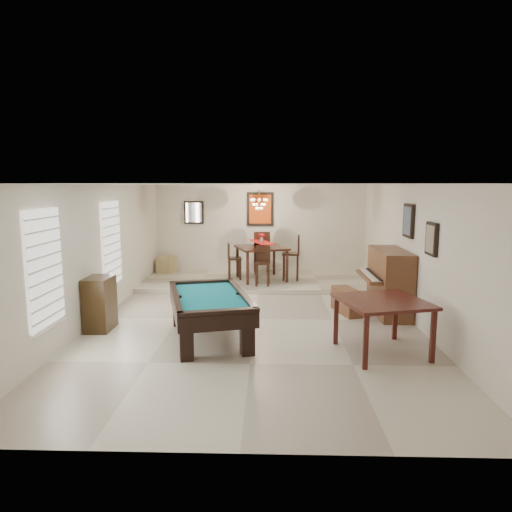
# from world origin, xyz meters

# --- Properties ---
(ground_plane) EXTENTS (6.00, 9.00, 0.02)m
(ground_plane) POSITION_xyz_m (0.00, 0.00, -0.01)
(ground_plane) COLOR beige
(wall_back) EXTENTS (6.00, 0.04, 2.60)m
(wall_back) POSITION_xyz_m (0.00, 4.50, 1.30)
(wall_back) COLOR silver
(wall_back) RESTS_ON ground_plane
(wall_front) EXTENTS (6.00, 0.04, 2.60)m
(wall_front) POSITION_xyz_m (0.00, -4.50, 1.30)
(wall_front) COLOR silver
(wall_front) RESTS_ON ground_plane
(wall_left) EXTENTS (0.04, 9.00, 2.60)m
(wall_left) POSITION_xyz_m (-3.00, 0.00, 1.30)
(wall_left) COLOR silver
(wall_left) RESTS_ON ground_plane
(wall_right) EXTENTS (0.04, 9.00, 2.60)m
(wall_right) POSITION_xyz_m (3.00, 0.00, 1.30)
(wall_right) COLOR silver
(wall_right) RESTS_ON ground_plane
(ceiling) EXTENTS (6.00, 9.00, 0.04)m
(ceiling) POSITION_xyz_m (0.00, 0.00, 2.60)
(ceiling) COLOR white
(ceiling) RESTS_ON wall_back
(dining_step) EXTENTS (6.00, 2.50, 0.12)m
(dining_step) POSITION_xyz_m (0.00, 3.25, 0.06)
(dining_step) COLOR beige
(dining_step) RESTS_ON ground_plane
(window_left_front) EXTENTS (0.06, 1.00, 1.70)m
(window_left_front) POSITION_xyz_m (-2.97, -2.20, 1.40)
(window_left_front) COLOR white
(window_left_front) RESTS_ON wall_left
(window_left_rear) EXTENTS (0.06, 1.00, 1.70)m
(window_left_rear) POSITION_xyz_m (-2.97, 0.60, 1.40)
(window_left_rear) COLOR white
(window_left_rear) RESTS_ON wall_left
(pool_table) EXTENTS (1.74, 2.46, 0.74)m
(pool_table) POSITION_xyz_m (-0.73, -1.15, 0.37)
(pool_table) COLOR black
(pool_table) RESTS_ON ground_plane
(square_table) EXTENTS (1.49, 1.49, 0.85)m
(square_table) POSITION_xyz_m (2.02, -1.74, 0.42)
(square_table) COLOR #36120D
(square_table) RESTS_ON ground_plane
(upright_piano) EXTENTS (0.88, 1.57, 1.31)m
(upright_piano) POSITION_xyz_m (2.54, 0.47, 0.65)
(upright_piano) COLOR brown
(upright_piano) RESTS_ON ground_plane
(piano_bench) EXTENTS (0.58, 0.94, 0.49)m
(piano_bench) POSITION_xyz_m (1.87, 0.48, 0.25)
(piano_bench) COLOR brown
(piano_bench) RESTS_ON ground_plane
(apothecary_chest) EXTENTS (0.43, 0.64, 0.96)m
(apothecary_chest) POSITION_xyz_m (-2.77, -0.72, 0.48)
(apothecary_chest) COLOR black
(apothecary_chest) RESTS_ON ground_plane
(dining_table) EXTENTS (1.51, 1.51, 0.99)m
(dining_table) POSITION_xyz_m (0.07, 3.19, 0.61)
(dining_table) COLOR black
(dining_table) RESTS_ON dining_step
(flower_vase) EXTENTS (0.16, 0.16, 0.24)m
(flower_vase) POSITION_xyz_m (0.07, 3.19, 1.23)
(flower_vase) COLOR #AD0E18
(flower_vase) RESTS_ON dining_table
(dining_chair_south) EXTENTS (0.38, 0.38, 0.97)m
(dining_chair_south) POSITION_xyz_m (0.11, 2.48, 0.60)
(dining_chair_south) COLOR black
(dining_chair_south) RESTS_ON dining_step
(dining_chair_north) EXTENTS (0.48, 0.48, 1.20)m
(dining_chair_north) POSITION_xyz_m (0.05, 3.98, 0.72)
(dining_chair_north) COLOR black
(dining_chair_north) RESTS_ON dining_step
(dining_chair_west) EXTENTS (0.40, 0.40, 0.95)m
(dining_chair_west) POSITION_xyz_m (-0.64, 3.22, 0.60)
(dining_chair_west) COLOR black
(dining_chair_west) RESTS_ON dining_step
(dining_chair_east) EXTENTS (0.47, 0.47, 1.19)m
(dining_chair_east) POSITION_xyz_m (0.83, 3.17, 0.72)
(dining_chair_east) COLOR black
(dining_chair_east) RESTS_ON dining_step
(corner_bench) EXTENTS (0.51, 0.58, 0.46)m
(corner_bench) POSITION_xyz_m (-2.65, 4.07, 0.35)
(corner_bench) COLOR tan
(corner_bench) RESTS_ON dining_step
(chandelier) EXTENTS (0.44, 0.44, 0.60)m
(chandelier) POSITION_xyz_m (0.00, 3.20, 2.20)
(chandelier) COLOR #FFE5B2
(chandelier) RESTS_ON ceiling
(back_painting) EXTENTS (0.75, 0.06, 0.95)m
(back_painting) POSITION_xyz_m (0.00, 4.46, 1.90)
(back_painting) COLOR #D84C14
(back_painting) RESTS_ON wall_back
(back_mirror) EXTENTS (0.55, 0.06, 0.65)m
(back_mirror) POSITION_xyz_m (-1.90, 4.46, 1.80)
(back_mirror) COLOR white
(back_mirror) RESTS_ON wall_back
(right_picture_upper) EXTENTS (0.06, 0.55, 0.65)m
(right_picture_upper) POSITION_xyz_m (2.96, 0.30, 1.90)
(right_picture_upper) COLOR slate
(right_picture_upper) RESTS_ON wall_right
(right_picture_lower) EXTENTS (0.06, 0.45, 0.55)m
(right_picture_lower) POSITION_xyz_m (2.96, -1.00, 1.70)
(right_picture_lower) COLOR gray
(right_picture_lower) RESTS_ON wall_right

